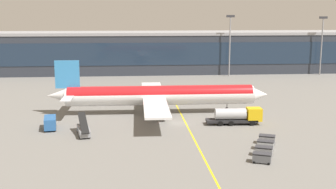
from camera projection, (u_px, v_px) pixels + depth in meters
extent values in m
plane|color=slate|center=(178.00, 123.00, 84.03)|extent=(700.00, 700.00, 0.00)
cube|color=yellow|center=(184.00, 121.00, 86.10)|extent=(1.10, 80.00, 0.01)
cube|color=#2D333D|center=(200.00, 53.00, 157.14)|extent=(162.93, 19.39, 13.78)
cube|color=#1E2D42|center=(204.00, 54.00, 147.46)|extent=(158.04, 0.16, 7.72)
cube|color=#99999E|center=(200.00, 33.00, 155.74)|extent=(166.19, 19.78, 1.00)
cylinder|color=white|center=(161.00, 96.00, 91.84)|extent=(40.62, 4.25, 3.94)
cylinder|color=red|center=(161.00, 94.00, 91.77)|extent=(39.80, 4.08, 3.79)
cone|color=white|center=(259.00, 95.00, 93.42)|extent=(3.97, 3.78, 3.75)
cone|color=white|center=(58.00, 96.00, 90.17)|extent=(4.76, 3.39, 3.35)
cube|color=#388CD1|center=(67.00, 74.00, 89.47)|extent=(5.13, 0.40, 5.92)
cube|color=white|center=(73.00, 91.00, 94.18)|extent=(2.05, 6.32, 0.24)
cube|color=white|center=(68.00, 98.00, 86.46)|extent=(2.05, 6.32, 0.24)
cube|color=white|center=(152.00, 89.00, 102.06)|extent=(4.93, 17.08, 0.40)
cube|color=white|center=(156.00, 108.00, 81.51)|extent=(4.93, 17.08, 0.40)
cylinder|color=#939399|center=(157.00, 97.00, 99.39)|extent=(3.05, 2.19, 2.17)
cylinder|color=#939399|center=(160.00, 111.00, 84.85)|extent=(3.05, 2.19, 2.17)
cylinder|color=black|center=(227.00, 110.00, 93.53)|extent=(1.00, 0.41, 1.00)
cylinder|color=slate|center=(227.00, 106.00, 93.36)|extent=(0.20, 0.20, 1.84)
cylinder|color=black|center=(149.00, 109.00, 94.03)|extent=(1.00, 0.41, 1.00)
cylinder|color=slate|center=(149.00, 105.00, 93.85)|extent=(0.20, 0.20, 1.84)
cylinder|color=black|center=(150.00, 113.00, 90.55)|extent=(1.00, 0.41, 1.00)
cylinder|color=slate|center=(150.00, 109.00, 90.38)|extent=(0.20, 0.20, 1.84)
cube|color=#232326|center=(232.00, 121.00, 83.10)|extent=(10.10, 2.93, 0.50)
cube|color=yellow|center=(254.00, 114.00, 83.03)|extent=(2.91, 2.62, 2.50)
cube|color=black|center=(261.00, 112.00, 82.99)|extent=(0.26, 2.30, 1.12)
cylinder|color=#B7BABF|center=(230.00, 114.00, 82.84)|extent=(6.09, 2.46, 2.20)
cylinder|color=black|center=(250.00, 120.00, 84.46)|extent=(1.01, 0.39, 1.00)
cylinder|color=black|center=(252.00, 123.00, 82.13)|extent=(1.01, 0.39, 1.00)
cylinder|color=black|center=(229.00, 120.00, 84.31)|extent=(1.01, 0.39, 1.00)
cylinder|color=black|center=(231.00, 123.00, 81.98)|extent=(1.01, 0.39, 1.00)
cylinder|color=black|center=(218.00, 120.00, 84.23)|extent=(1.01, 0.39, 1.00)
cylinder|color=black|center=(220.00, 123.00, 81.90)|extent=(1.01, 0.39, 1.00)
cube|color=gray|center=(84.00, 130.00, 75.77)|extent=(3.13, 6.27, 1.10)
cube|color=black|center=(83.00, 123.00, 75.50)|extent=(2.77, 7.02, 2.38)
cylinder|color=black|center=(90.00, 136.00, 74.15)|extent=(0.37, 0.64, 0.60)
cylinder|color=black|center=(80.00, 137.00, 73.66)|extent=(0.37, 0.64, 0.60)
cylinder|color=black|center=(87.00, 130.00, 78.09)|extent=(0.37, 0.64, 0.60)
cylinder|color=black|center=(78.00, 131.00, 77.60)|extent=(0.37, 0.64, 0.60)
cube|color=#285B9E|center=(50.00, 122.00, 79.58)|extent=(2.89, 5.28, 2.00)
cube|color=black|center=(50.00, 122.00, 78.32)|extent=(2.15, 2.04, 0.60)
cylinder|color=black|center=(55.00, 130.00, 78.33)|extent=(0.34, 0.63, 0.60)
cylinder|color=black|center=(45.00, 130.00, 77.88)|extent=(0.34, 0.63, 0.60)
cylinder|color=black|center=(56.00, 125.00, 81.66)|extent=(0.34, 0.63, 0.60)
cylinder|color=black|center=(45.00, 125.00, 81.21)|extent=(0.34, 0.63, 0.60)
cube|color=#595B60|center=(262.00, 158.00, 61.76)|extent=(2.97, 2.37, 1.10)
cube|color=#333338|center=(262.00, 153.00, 61.63)|extent=(3.03, 2.41, 0.10)
cylinder|color=black|center=(254.00, 162.00, 61.47)|extent=(0.38, 0.25, 0.36)
cylinder|color=black|center=(255.00, 159.00, 62.87)|extent=(0.38, 0.25, 0.36)
cylinder|color=black|center=(269.00, 164.00, 60.86)|extent=(0.38, 0.25, 0.36)
cylinder|color=black|center=(269.00, 161.00, 62.26)|extent=(0.38, 0.25, 0.36)
cube|color=gray|center=(264.00, 151.00, 64.76)|extent=(2.97, 2.37, 1.10)
cube|color=#333338|center=(264.00, 147.00, 64.63)|extent=(3.03, 2.41, 0.10)
cylinder|color=black|center=(256.00, 156.00, 64.46)|extent=(0.38, 0.25, 0.36)
cylinder|color=black|center=(257.00, 152.00, 65.87)|extent=(0.38, 0.25, 0.36)
cylinder|color=black|center=(270.00, 157.00, 63.86)|extent=(0.38, 0.25, 0.36)
cylinder|color=black|center=(271.00, 154.00, 65.26)|extent=(0.38, 0.25, 0.36)
cube|color=#B2B7BC|center=(265.00, 145.00, 67.76)|extent=(2.97, 2.37, 1.10)
cube|color=#333338|center=(266.00, 141.00, 67.63)|extent=(3.03, 2.41, 0.10)
cylinder|color=black|center=(258.00, 149.00, 67.46)|extent=(0.38, 0.25, 0.36)
cylinder|color=black|center=(259.00, 146.00, 68.87)|extent=(0.38, 0.25, 0.36)
cylinder|color=black|center=(272.00, 150.00, 66.86)|extent=(0.38, 0.25, 0.36)
cylinder|color=black|center=(272.00, 148.00, 68.26)|extent=(0.38, 0.25, 0.36)
cube|color=gray|center=(267.00, 139.00, 70.76)|extent=(2.97, 2.37, 1.10)
cube|color=#333338|center=(267.00, 135.00, 70.63)|extent=(3.03, 2.41, 0.10)
cylinder|color=black|center=(260.00, 143.00, 70.46)|extent=(0.38, 0.25, 0.36)
cylinder|color=black|center=(261.00, 141.00, 71.87)|extent=(0.38, 0.25, 0.36)
cylinder|color=black|center=(273.00, 145.00, 69.85)|extent=(0.38, 0.25, 0.36)
cylinder|color=black|center=(274.00, 142.00, 71.26)|extent=(0.38, 0.25, 0.36)
cylinder|color=gray|center=(321.00, 47.00, 148.13)|extent=(0.44, 0.44, 19.55)
cube|color=#333338|center=(323.00, 18.00, 146.21)|extent=(2.80, 0.50, 0.80)
cylinder|color=gray|center=(230.00, 47.00, 145.48)|extent=(0.44, 0.44, 20.03)
cube|color=#333338|center=(231.00, 16.00, 143.51)|extent=(2.80, 0.50, 0.80)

